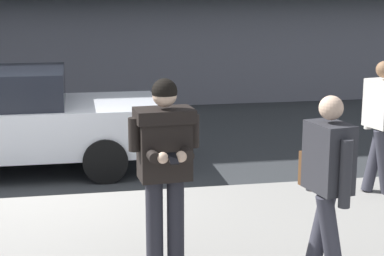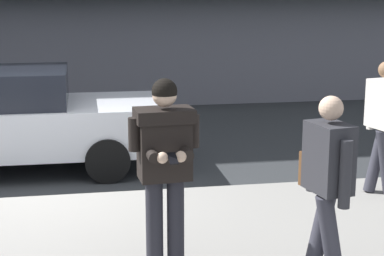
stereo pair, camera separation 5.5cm
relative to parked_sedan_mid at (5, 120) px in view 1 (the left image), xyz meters
The scene contains 6 objects.
ground_plane 1.80m from the parked_sedan_mid, 75.63° to the right, with size 80.00×80.00×0.00m, color #2B2D30.
curb_paint_line 2.21m from the parked_sedan_mid, 47.22° to the right, with size 28.00×0.12×0.01m, color silver.
parked_sedan_mid is the anchor object (origin of this frame).
man_texting_on_phone 4.58m from the parked_sedan_mid, 66.58° to the right, with size 0.65×0.60×1.81m.
pedestrian_in_light_coat 5.39m from the parked_sedan_mid, 26.52° to the right, with size 0.39×0.59×1.70m.
pedestrian_with_bag 5.66m from the parked_sedan_mid, 56.10° to the right, with size 0.38×0.72×1.70m.
Camera 1 is at (0.63, -8.15, 2.72)m, focal length 60.00 mm.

